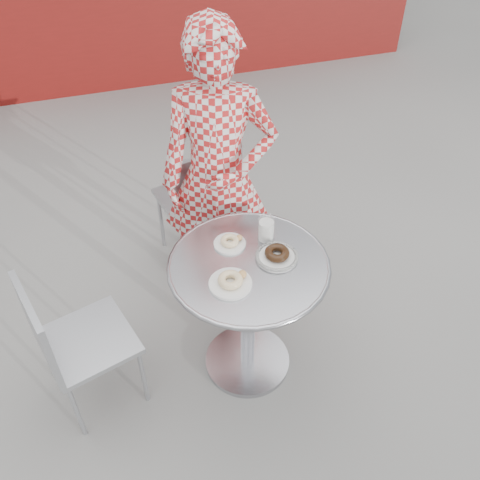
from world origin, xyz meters
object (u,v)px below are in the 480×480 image
object	(u,v)px
chair_far	(198,222)
plate_far	(230,242)
chair_left	(93,363)
plate_near	(231,281)
milk_cup	(266,230)
bistro_table	(248,291)
plate_checker	(277,255)
seated_person	(219,178)

from	to	relation	value
chair_far	plate_far	world-z (taller)	chair_far
chair_left	plate_near	distance (m)	0.89
plate_near	milk_cup	distance (m)	0.35
chair_left	plate_far	distance (m)	0.94
chair_far	plate_far	bearing A→B (deg)	77.71
bistro_table	milk_cup	distance (m)	0.32
chair_far	milk_cup	world-z (taller)	chair_far
chair_left	plate_checker	xyz separation A→B (m)	(0.96, -0.05, 0.54)
seated_person	bistro_table	bearing A→B (deg)	-74.49
chair_left	milk_cup	bearing A→B (deg)	-100.64
bistro_table	chair_left	size ratio (longest dim) A/B	0.91
plate_near	plate_far	bearing A→B (deg)	74.20
chair_far	plate_near	bearing A→B (deg)	73.95
plate_checker	seated_person	bearing A→B (deg)	100.71
seated_person	plate_far	size ratio (longest dim) A/B	10.94
chair_far	bistro_table	bearing A→B (deg)	80.54
chair_far	plate_checker	size ratio (longest dim) A/B	4.48
bistro_table	seated_person	xyz separation A→B (m)	(0.02, 0.61, 0.27)
chair_left	seated_person	xyz separation A→B (m)	(0.84, 0.56, 0.59)
chair_far	chair_left	world-z (taller)	chair_far
chair_left	milk_cup	size ratio (longest dim) A/B	6.74
chair_far	chair_left	distance (m)	1.19
plate_far	plate_checker	world-z (taller)	plate_checker
seated_person	plate_checker	size ratio (longest dim) A/B	8.38
bistro_table	chair_far	world-z (taller)	chair_far
chair_far	plate_far	xyz separation A→B (m)	(-0.01, -0.79, 0.52)
bistro_table	plate_checker	bearing A→B (deg)	-0.68
chair_far	seated_person	world-z (taller)	seated_person
bistro_table	milk_cup	world-z (taller)	milk_cup
bistro_table	milk_cup	bearing A→B (deg)	46.54
chair_left	plate_far	xyz separation A→B (m)	(0.77, 0.11, 0.54)
chair_far	plate_near	size ratio (longest dim) A/B	4.65
plate_far	plate_checker	size ratio (longest dim) A/B	0.77
bistro_table	chair_left	bearing A→B (deg)	176.54
plate_far	milk_cup	world-z (taller)	milk_cup
plate_checker	bistro_table	bearing A→B (deg)	179.32
seated_person	plate_near	bearing A→B (deg)	-83.52
plate_far	plate_near	xyz separation A→B (m)	(-0.07, -0.26, 0.00)
chair_far	plate_checker	distance (m)	1.10
bistro_table	plate_checker	world-z (taller)	plate_checker
bistro_table	seated_person	distance (m)	0.66
chair_left	milk_cup	world-z (taller)	milk_cup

